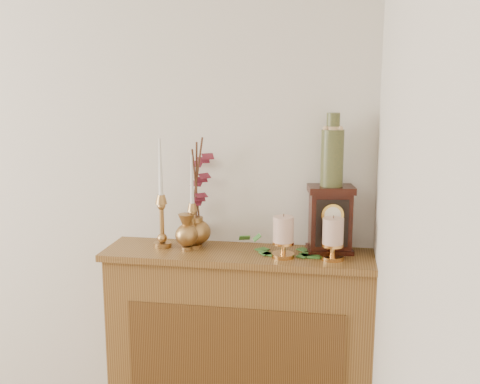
% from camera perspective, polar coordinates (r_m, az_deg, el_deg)
% --- Properties ---
extents(console_shelf, '(1.24, 0.34, 0.93)m').
position_cam_1_polar(console_shelf, '(2.74, -0.03, -15.97)').
color(console_shelf, brown).
rests_on(console_shelf, ground).
extents(candlestick_left, '(0.08, 0.08, 0.50)m').
position_cam_1_polar(candlestick_left, '(2.61, -7.97, -2.05)').
color(candlestick_left, '#A67A42').
rests_on(candlestick_left, console_shelf).
extents(candlestick_center, '(0.07, 0.07, 0.43)m').
position_cam_1_polar(candlestick_center, '(2.58, -4.85, -2.67)').
color(candlestick_center, '#A67A42').
rests_on(candlestick_center, console_shelf).
extents(bud_vase, '(0.10, 0.10, 0.17)m').
position_cam_1_polar(bud_vase, '(2.56, -5.44, -4.12)').
color(bud_vase, '#A67A42').
rests_on(bud_vase, console_shelf).
extents(ginger_jar, '(0.21, 0.22, 0.51)m').
position_cam_1_polar(ginger_jar, '(2.63, -4.12, -0.40)').
color(ginger_jar, '#A67A42').
rests_on(ginger_jar, console_shelf).
extents(pillar_candle_left, '(0.10, 0.10, 0.20)m').
position_cam_1_polar(pillar_candle_left, '(2.45, 4.43, -4.34)').
color(pillar_candle_left, '#CE9048').
rests_on(pillar_candle_left, console_shelf).
extents(pillar_candle_right, '(0.10, 0.10, 0.20)m').
position_cam_1_polar(pillar_candle_right, '(2.45, 9.41, -4.49)').
color(pillar_candle_right, '#CE9048').
rests_on(pillar_candle_right, console_shelf).
extents(ivy_garland, '(0.41, 0.22, 0.09)m').
position_cam_1_polar(ivy_garland, '(2.54, 4.93, -5.77)').
color(ivy_garland, '#356E2A').
rests_on(ivy_garland, console_shelf).
extents(mantel_clock, '(0.22, 0.17, 0.30)m').
position_cam_1_polar(mantel_clock, '(2.54, 9.15, -2.81)').
color(mantel_clock, black).
rests_on(mantel_clock, console_shelf).
extents(ceramic_vase, '(0.10, 0.10, 0.32)m').
position_cam_1_polar(ceramic_vase, '(2.49, 9.35, 3.87)').
color(ceramic_vase, black).
rests_on(ceramic_vase, mantel_clock).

